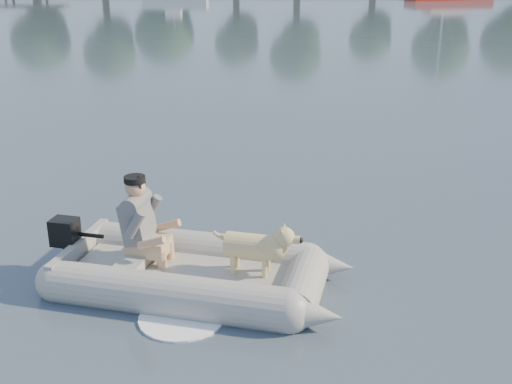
# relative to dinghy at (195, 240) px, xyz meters

# --- Properties ---
(water) EXTENTS (160.00, 160.00, 0.00)m
(water) POSITION_rel_dinghy_xyz_m (0.57, -0.65, -0.64)
(water) COLOR #4E5F6A
(water) RESTS_ON ground
(dinghy) EXTENTS (5.73, 4.71, 1.47)m
(dinghy) POSITION_rel_dinghy_xyz_m (0.00, 0.00, 0.00)
(dinghy) COLOR gray
(dinghy) RESTS_ON water
(man) EXTENTS (0.91, 0.82, 1.15)m
(man) POSITION_rel_dinghy_xyz_m (-0.71, 0.22, 0.19)
(man) COLOR slate
(man) RESTS_ON dinghy
(dog) EXTENTS (1.05, 0.57, 0.66)m
(dog) POSITION_rel_dinghy_xyz_m (0.69, -0.10, -0.08)
(dog) COLOR tan
(dog) RESTS_ON dinghy
(outboard_motor) EXTENTS (0.50, 0.40, 0.84)m
(outboard_motor) POSITION_rel_dinghy_xyz_m (-1.73, 0.41, -0.30)
(outboard_motor) COLOR black
(outboard_motor) RESTS_ON dinghy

